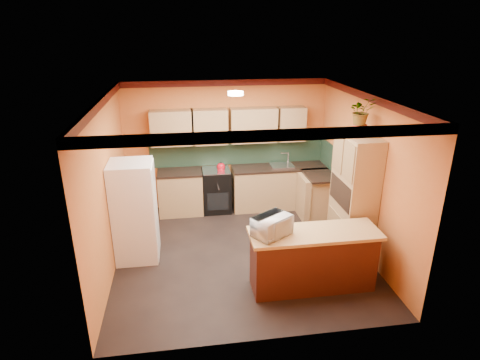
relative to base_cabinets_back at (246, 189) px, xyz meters
name	(u,v)px	position (x,y,z in m)	size (l,w,h in m)	color
room_shell	(240,132)	(-0.35, -1.52, 1.65)	(4.24, 4.24, 2.72)	black
base_cabinets_back	(246,189)	(0.00, 0.00, 0.00)	(3.65, 0.60, 0.88)	tan
countertop_back	(246,169)	(0.00, 0.00, 0.46)	(3.65, 0.62, 0.04)	black
stove	(216,190)	(-0.62, 0.00, 0.02)	(0.58, 0.58, 0.91)	black
kettle	(221,166)	(-0.53, -0.05, 0.56)	(0.17, 0.17, 0.18)	red
sink	(282,166)	(0.78, 0.00, 0.50)	(0.48, 0.40, 0.03)	silver
base_cabinets_right	(319,197)	(1.43, -0.61, 0.00)	(0.60, 0.80, 0.88)	tan
countertop_right	(321,176)	(1.43, -0.61, 0.46)	(0.62, 0.80, 0.04)	black
fridge	(134,212)	(-2.12, -1.66, 0.41)	(0.68, 0.66, 1.70)	white
pantry	(353,197)	(1.48, -2.06, 0.61)	(0.48, 0.90, 2.10)	tan
fern_pot	(360,130)	(1.48, -2.01, 1.74)	(0.22, 0.22, 0.16)	#9C3625
fern	(362,111)	(1.48, -2.01, 2.03)	(0.38, 0.33, 0.43)	tan
breakfast_bar	(313,261)	(0.54, -2.91, 0.00)	(1.80, 0.55, 0.88)	#4C2111
bar_top	(315,233)	(0.54, -2.91, 0.47)	(1.90, 0.65, 0.05)	tan
microwave	(272,226)	(-0.10, -2.91, 0.64)	(0.53, 0.36, 0.29)	white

